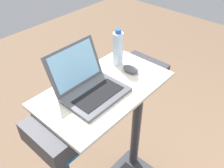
% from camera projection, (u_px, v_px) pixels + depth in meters
% --- Properties ---
extents(desk_board, '(0.74, 0.42, 0.02)m').
position_uv_depth(desk_board, '(105.00, 89.00, 1.30)').
color(desk_board, beige).
rests_on(desk_board, treadmill_base).
extents(laptop, '(0.31, 0.30, 0.23)m').
position_uv_depth(laptop, '(90.00, 85.00, 1.23)').
color(laptop, '#515459').
rests_on(laptop, desk_board).
extents(computer_mouse, '(0.06, 0.10, 0.03)m').
position_uv_depth(computer_mouse, '(131.00, 69.00, 1.39)').
color(computer_mouse, '#4C4C51').
rests_on(computer_mouse, desk_board).
extents(water_bottle, '(0.06, 0.06, 0.22)m').
position_uv_depth(water_bottle, '(118.00, 49.00, 1.41)').
color(water_bottle, silver).
rests_on(water_bottle, desk_board).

